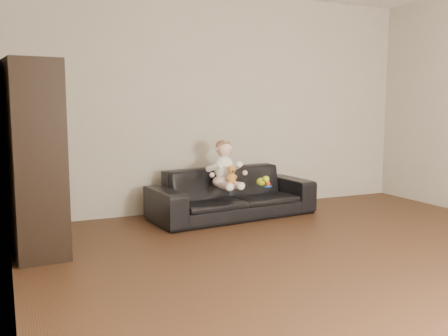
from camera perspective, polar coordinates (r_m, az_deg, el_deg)
name	(u,v)px	position (r m, az deg, el deg)	size (l,w,h in m)	color
floor	(374,276)	(4.02, 16.80, -11.77)	(5.50, 5.50, 0.00)	#482B19
wall_back	(226,103)	(6.14, 0.18, 7.45)	(5.00, 5.00, 0.00)	#B5AB98
wall_left	(4,103)	(2.85, -23.89, 6.78)	(5.50, 5.50, 0.00)	#B5AB98
sofa	(232,193)	(5.72, 0.96, -2.87)	(1.89, 0.74, 0.55)	black
cabinet	(35,160)	(4.45, -20.74, 0.86)	(0.41, 0.57, 1.66)	black
shelf_item	(36,115)	(4.42, -20.71, 5.67)	(0.18, 0.25, 0.28)	silver
baby	(225,167)	(5.52, 0.06, 0.13)	(0.39, 0.47, 0.53)	silver
teddy_bear	(231,175)	(5.39, 0.85, -0.80)	(0.13, 0.13, 0.20)	#C18037
toy_green	(261,182)	(5.70, 4.29, -1.58)	(0.11, 0.13, 0.09)	#C7EB1B
toy_rattle	(268,184)	(5.65, 5.02, -1.82)	(0.06, 0.06, 0.06)	red
toy_blue_disc	(268,186)	(5.64, 5.00, -2.08)	(0.09, 0.09, 0.01)	blue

